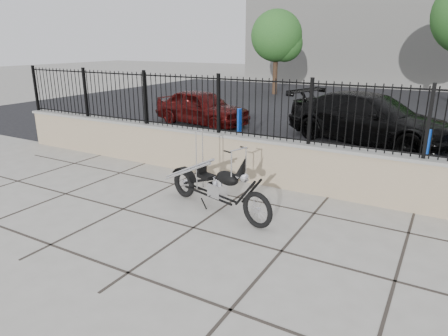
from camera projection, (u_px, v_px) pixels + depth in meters
name	position (u px, v px, depth m)	size (l,w,h in m)	color
ground_plane	(193.00, 228.00, 6.35)	(90.00, 90.00, 0.00)	#99968E
parking_lot	(360.00, 113.00, 16.70)	(30.00, 30.00, 0.00)	black
retaining_wall	(260.00, 160.00, 8.28)	(14.00, 0.36, 0.96)	gray
iron_fence	(262.00, 109.00, 7.95)	(14.00, 0.08, 1.20)	black
background_building	(410.00, 24.00, 27.09)	(22.00, 6.00, 8.00)	beige
chopper_motorcycle	(215.00, 173.00, 6.82)	(2.31, 0.41, 1.39)	black
car_red	(202.00, 107.00, 14.17)	(1.46, 3.62, 1.23)	#3F0909
car_black	(370.00, 119.00, 11.47)	(2.01, 4.94, 1.43)	black
bollard_a	(239.00, 129.00, 10.80)	(0.14, 0.14, 1.13)	#0C4EB5
bollard_b	(426.00, 151.00, 8.89)	(0.12, 0.12, 0.99)	blue
tree_left	(277.00, 33.00, 21.72)	(2.78, 2.78, 4.69)	#382619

